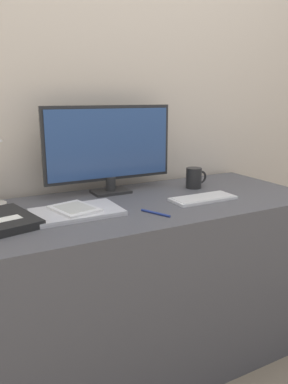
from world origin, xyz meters
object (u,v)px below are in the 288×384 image
(ereader, at_px, (74,209))
(coffee_mug, at_px, (194,178))
(monitor, at_px, (110,147))
(laptop, at_px, (77,212))
(notebook, at_px, (6,219))
(keyboard, at_px, (203,198))
(pen, at_px, (155,213))

(ereader, relative_size, coffee_mug, 1.87)
(monitor, xyz_separation_m, coffee_mug, (0.39, -0.10, -0.16))
(monitor, relative_size, laptop, 1.85)
(notebook, bearing_deg, keyboard, -5.58)
(coffee_mug, height_order, pen, coffee_mug)
(monitor, distance_m, laptop, 0.39)
(keyboard, bearing_deg, pen, -164.45)
(laptop, distance_m, coffee_mug, 0.65)
(monitor, distance_m, notebook, 0.57)
(monitor, xyz_separation_m, notebook, (-0.49, -0.22, -0.20))
(keyboard, relative_size, ereader, 1.36)
(keyboard, bearing_deg, notebook, 174.42)
(laptop, bearing_deg, notebook, 176.07)
(keyboard, distance_m, notebook, 0.79)
(keyboard, bearing_deg, laptop, 173.66)
(monitor, height_order, pen, monitor)
(pen, bearing_deg, laptop, 152.21)
(monitor, relative_size, keyboard, 2.11)
(laptop, height_order, ereader, ereader)
(monitor, xyz_separation_m, ereader, (-0.24, -0.23, -0.19))
(laptop, xyz_separation_m, pen, (0.26, -0.14, -0.00))
(keyboard, bearing_deg, monitor, 135.33)
(pen, bearing_deg, monitor, 93.44)
(keyboard, bearing_deg, coffee_mug, 64.78)
(ereader, bearing_deg, coffee_mug, 11.93)
(monitor, relative_size, coffee_mug, 5.39)
(monitor, height_order, coffee_mug, monitor)
(monitor, distance_m, coffee_mug, 0.44)
(coffee_mug, bearing_deg, monitor, 165.95)
(laptop, distance_m, pen, 0.29)
(keyboard, relative_size, notebook, 0.92)
(monitor, xyz_separation_m, pen, (0.02, -0.37, -0.21))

